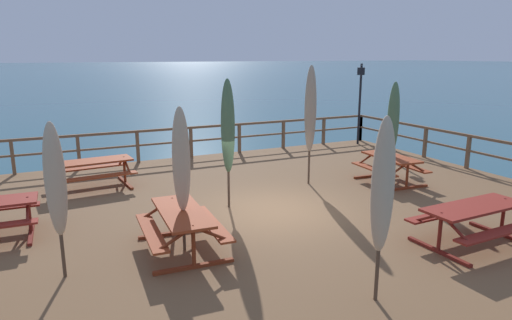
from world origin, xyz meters
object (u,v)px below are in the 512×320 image
Objects in this scene: patio_umbrella_short_front at (228,127)px; picnic_table_front_right at (391,163)px; picnic_table_back_right at (474,216)px; picnic_table_mid_centre at (92,168)px; lamp_post_hooked at (360,92)px; patio_umbrella_tall_back_left at (383,187)px; patio_umbrella_tall_back_right at (310,110)px; patio_umbrella_short_back at (55,181)px; picnic_table_back_left at (182,221)px; patio_umbrella_short_mid at (393,119)px; patio_umbrella_tall_mid_left at (181,161)px.

picnic_table_front_right is at bearing 0.10° from patio_umbrella_short_front.
picnic_table_mid_centre is at bearing 130.76° from picnic_table_back_right.
patio_umbrella_short_front is 9.03m from lamp_post_hooked.
patio_umbrella_tall_back_left is at bearing -164.71° from picnic_table_back_right.
lamp_post_hooked is (7.59, 4.89, 0.19)m from patio_umbrella_short_front.
patio_umbrella_tall_back_right is 1.28× the size of patio_umbrella_short_back.
picnic_table_back_right is at bearing -115.48° from lamp_post_hooked.
patio_umbrella_short_mid is at bearing 16.27° from picnic_table_back_left.
picnic_table_back_right is 1.18× the size of picnic_table_front_right.
picnic_table_back_left is at bearing -151.40° from patio_umbrella_tall_mid_left.
patio_umbrella_short_back is (-2.04, -0.18, 1.06)m from picnic_table_back_left.
patio_umbrella_tall_back_left reaches higher than picnic_table_back_left.
patio_umbrella_tall_back_right is 1.23× the size of patio_umbrella_tall_mid_left.
picnic_table_front_right is 1.24m from patio_umbrella_short_mid.
patio_umbrella_short_back is 0.96× the size of patio_umbrella_tall_mid_left.
picnic_table_back_right is 4.28m from picnic_table_front_right.
picnic_table_back_right is 5.16m from patio_umbrella_tall_back_right.
picnic_table_back_right is 5.39m from patio_umbrella_short_front.
patio_umbrella_short_mid reaches higher than picnic_table_front_right.
picnic_table_mid_centre is 4.31m from patio_umbrella_short_front.
patio_umbrella_short_mid is 6.67m from patio_umbrella_tall_back_left.
patio_umbrella_short_front is 4.82m from patio_umbrella_tall_back_left.
patio_umbrella_short_mid is 1.11× the size of patio_umbrella_short_back.
patio_umbrella_tall_back_right is 2.93m from patio_umbrella_short_front.
patio_umbrella_tall_back_right is (4.47, 2.79, 1.52)m from picnic_table_back_left.
lamp_post_hooked is (11.32, 6.95, 0.49)m from patio_umbrella_short_back.
picnic_table_back_left is at bearing -164.03° from picnic_table_front_right.
patio_umbrella_tall_mid_left is at bearing 124.46° from patio_umbrella_tall_back_left.
picnic_table_back_left is 0.62× the size of patio_umbrella_tall_back_right.
patio_umbrella_tall_mid_left reaches higher than picnic_table_mid_centre.
picnic_table_back_left is 5.49m from patio_umbrella_tall_back_right.
patio_umbrella_short_front is at bearing -161.90° from patio_umbrella_tall_back_right.
patio_umbrella_short_back is at bearing -148.45° from lamp_post_hooked.
picnic_table_back_left is 0.72× the size of patio_umbrella_short_mid.
picnic_table_back_right is at bearing -15.19° from patio_umbrella_short_back.
picnic_table_back_right is 7.42m from patio_umbrella_short_back.
patio_umbrella_short_mid reaches higher than picnic_table_mid_centre.
lamp_post_hooked is at bearing 10.05° from picnic_table_mid_centre.
picnic_table_back_left is 0.77× the size of patio_umbrella_tall_mid_left.
patio_umbrella_short_mid is 4.94m from patio_umbrella_short_front.
patio_umbrella_tall_mid_left reaches higher than picnic_table_back_left.
patio_umbrella_short_front is at bearing 48.09° from picnic_table_back_left.
patio_umbrella_tall_mid_left is at bearing 28.60° from picnic_table_back_left.
patio_umbrella_tall_back_right reaches higher than patio_umbrella_short_front.
patio_umbrella_tall_back_right is at bearing -21.42° from picnic_table_mid_centre.
picnic_table_mid_centre is 8.31m from patio_umbrella_short_mid.
lamp_post_hooked is at bearing 39.60° from patio_umbrella_tall_back_right.
picnic_table_front_right is 0.61× the size of patio_umbrella_short_front.
picnic_table_back_left is 7.01m from patio_umbrella_short_mid.
patio_umbrella_short_mid is at bearing -21.51° from picnic_table_mid_centre.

